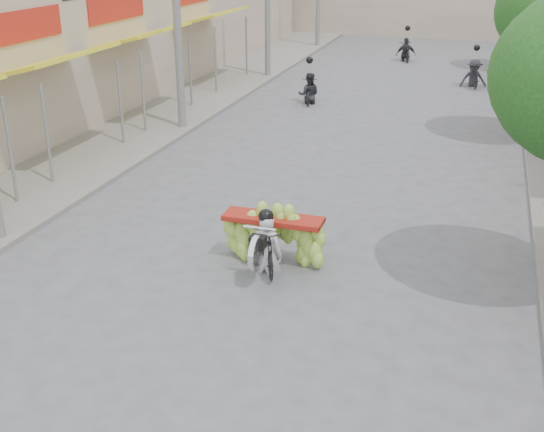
{
  "coord_description": "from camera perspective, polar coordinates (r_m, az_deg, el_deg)",
  "views": [
    {
      "loc": [
        3.68,
        -7.43,
        5.83
      ],
      "look_at": [
        0.28,
        3.43,
        1.1
      ],
      "focal_mm": 45.0,
      "sensor_mm": 36.0,
      "label": 1
    }
  ],
  "objects": [
    {
      "name": "ground",
      "position": [
        10.13,
        -7.53,
        -12.77
      ],
      "size": [
        120.0,
        120.0,
        0.0
      ],
      "primitive_type": "plane",
      "color": "#5C5C62",
      "rests_on": "ground"
    },
    {
      "name": "banana_motorbike",
      "position": [
        12.66,
        -0.19,
        -1.34
      ],
      "size": [
        2.2,
        1.75,
        2.07
      ],
      "color": "black",
      "rests_on": "ground"
    },
    {
      "name": "bg_motorbike_a",
      "position": [
        25.49,
        3.12,
        11.09
      ],
      "size": [
        0.87,
        1.55,
        1.95
      ],
      "color": "black",
      "rests_on": "ground"
    },
    {
      "name": "bg_motorbike_c",
      "position": [
        34.94,
        11.19,
        13.91
      ],
      "size": [
        1.08,
        1.62,
        1.95
      ],
      "color": "black",
      "rests_on": "ground"
    },
    {
      "name": "shophouse_row_left",
      "position": [
        26.67,
        -19.44,
        15.27
      ],
      "size": [
        9.77,
        40.0,
        6.0
      ],
      "color": "#B6A390",
      "rests_on": "ground"
    },
    {
      "name": "sidewalk_left",
      "position": [
        25.5,
        -8.0,
        9.28
      ],
      "size": [
        4.0,
        60.0,
        0.12
      ],
      "primitive_type": "cube",
      "color": "gray",
      "rests_on": "ground"
    },
    {
      "name": "bg_motorbike_b",
      "position": [
        29.46,
        16.6,
        11.89
      ],
      "size": [
        1.15,
        1.9,
        1.95
      ],
      "color": "black",
      "rests_on": "ground"
    }
  ]
}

